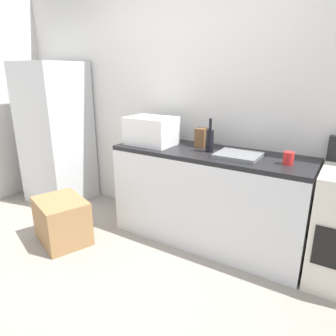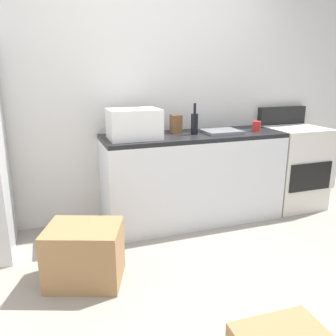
% 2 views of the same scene
% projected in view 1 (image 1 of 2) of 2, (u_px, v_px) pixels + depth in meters
% --- Properties ---
extents(ground_plane, '(6.00, 6.00, 0.00)m').
position_uv_depth(ground_plane, '(98.00, 301.00, 2.21)').
color(ground_plane, gray).
extents(wall_back, '(5.00, 0.10, 2.60)m').
position_uv_depth(wall_back, '(199.00, 102.00, 3.07)').
color(wall_back, silver).
rests_on(wall_back, ground_plane).
extents(kitchen_counter, '(1.80, 0.60, 0.90)m').
position_uv_depth(kitchen_counter, '(208.00, 197.00, 2.89)').
color(kitchen_counter, silver).
rests_on(kitchen_counter, ground_plane).
extents(refrigerator, '(0.68, 0.66, 1.70)m').
position_uv_depth(refrigerator, '(56.00, 134.00, 3.76)').
color(refrigerator, silver).
rests_on(refrigerator, ground_plane).
extents(microwave, '(0.46, 0.34, 0.27)m').
position_uv_depth(microwave, '(151.00, 131.00, 2.98)').
color(microwave, white).
rests_on(microwave, kitchen_counter).
extents(sink_basin, '(0.36, 0.32, 0.03)m').
position_uv_depth(sink_basin, '(238.00, 155.00, 2.58)').
color(sink_basin, slate).
rests_on(sink_basin, kitchen_counter).
extents(wine_bottle, '(0.07, 0.07, 0.30)m').
position_uv_depth(wine_bottle, '(210.00, 140.00, 2.71)').
color(wine_bottle, black).
rests_on(wine_bottle, kitchen_counter).
extents(coffee_mug, '(0.08, 0.08, 0.10)m').
position_uv_depth(coffee_mug, '(288.00, 158.00, 2.35)').
color(coffee_mug, red).
rests_on(coffee_mug, kitchen_counter).
extents(knife_block, '(0.10, 0.10, 0.18)m').
position_uv_depth(knife_block, '(201.00, 138.00, 2.89)').
color(knife_block, brown).
rests_on(knife_block, kitchen_counter).
extents(cardboard_box_large, '(0.63, 0.56, 0.43)m').
position_uv_depth(cardboard_box_large, '(62.00, 221.00, 2.94)').
color(cardboard_box_large, olive).
rests_on(cardboard_box_large, ground_plane).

